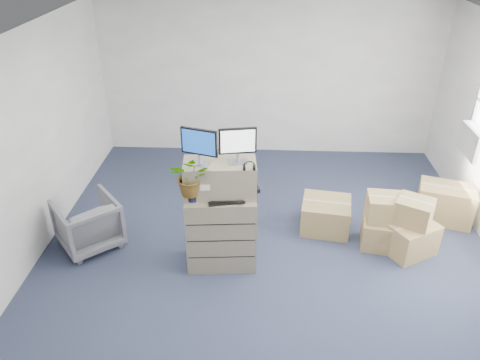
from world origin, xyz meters
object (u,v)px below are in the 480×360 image
at_px(monitor_right, 238,143).
at_px(filing_cabinet_lower, 221,230).
at_px(monitor_left, 199,145).
at_px(water_bottle, 225,184).
at_px(office_chair, 88,221).
at_px(potted_plant, 192,181).
at_px(keyboard, 226,200).

bearing_deg(monitor_right, filing_cabinet_lower, -175.25).
bearing_deg(filing_cabinet_lower, monitor_left, 176.82).
distance_m(filing_cabinet_lower, water_bottle, 0.62).
bearing_deg(office_chair, potted_plant, 125.46).
height_order(filing_cabinet_lower, office_chair, filing_cabinet_lower).
xyz_separation_m(monitor_left, office_chair, (-1.59, 0.28, -1.29)).
bearing_deg(monitor_left, keyboard, -3.68).
xyz_separation_m(keyboard, office_chair, (-1.89, 0.39, -0.63)).
relative_size(keyboard, office_chair, 0.57).
bearing_deg(potted_plant, office_chair, 165.34).
bearing_deg(keyboard, office_chair, 155.46).
relative_size(filing_cabinet_lower, monitor_right, 2.30).
relative_size(potted_plant, office_chair, 0.72).
xyz_separation_m(monitor_right, office_chair, (-2.02, 0.21, -1.29)).
bearing_deg(office_chair, monitor_left, 130.30).
bearing_deg(monitor_left, water_bottle, 37.18).
distance_m(monitor_left, keyboard, 0.74).
bearing_deg(keyboard, water_bottle, 84.47).
bearing_deg(water_bottle, potted_plant, -149.52).
bearing_deg(water_bottle, monitor_right, -12.13).
xyz_separation_m(filing_cabinet_lower, keyboard, (0.08, -0.12, 0.51)).
relative_size(monitor_left, office_chair, 0.58).
xyz_separation_m(monitor_left, monitor_right, (0.43, 0.06, -0.01)).
xyz_separation_m(monitor_left, potted_plant, (-0.09, -0.12, -0.41)).
bearing_deg(office_chair, monitor_right, 134.18).
bearing_deg(monitor_right, water_bottle, 157.05).
bearing_deg(keyboard, potted_plant, 167.07).
bearing_deg(monitor_right, monitor_left, 177.65).
relative_size(filing_cabinet_lower, office_chair, 1.31).
distance_m(keyboard, office_chair, 2.03).
distance_m(monitor_right, keyboard, 0.70).
relative_size(monitor_left, potted_plant, 0.81).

